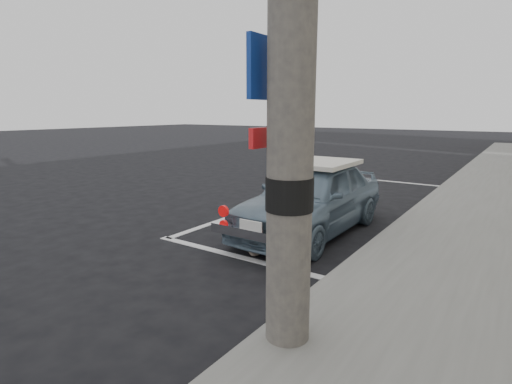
% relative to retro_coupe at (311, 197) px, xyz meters
% --- Properties ---
extents(ground, '(80.00, 80.00, 0.00)m').
position_rel_retro_coupe_xyz_m(ground, '(-0.72, -1.05, -0.57)').
color(ground, black).
rests_on(ground, ground).
extents(sidewalk, '(2.80, 40.00, 0.15)m').
position_rel_retro_coupe_xyz_m(sidewalk, '(2.48, 0.95, -0.50)').
color(sidewalk, slate).
rests_on(sidewalk, ground).
extents(pline_rear, '(3.00, 0.12, 0.01)m').
position_rel_retro_coupe_xyz_m(pline_rear, '(-0.22, -1.55, -0.57)').
color(pline_rear, silver).
rests_on(pline_rear, ground).
extents(pline_front, '(3.00, 0.12, 0.01)m').
position_rel_retro_coupe_xyz_m(pline_front, '(-0.22, 5.45, -0.57)').
color(pline_front, silver).
rests_on(pline_front, ground).
extents(pline_side, '(0.12, 7.00, 0.01)m').
position_rel_retro_coupe_xyz_m(pline_side, '(-1.62, 1.95, -0.57)').
color(pline_side, silver).
rests_on(pline_side, ground).
extents(retro_coupe, '(1.35, 3.34, 1.13)m').
position_rel_retro_coupe_xyz_m(retro_coupe, '(0.00, 0.00, 0.00)').
color(retro_coupe, slate).
rests_on(retro_coupe, ground).
extents(cat, '(0.28, 0.41, 0.23)m').
position_rel_retro_coupe_xyz_m(cat, '(-0.12, -1.39, -0.47)').
color(cat, '#6E5F54').
rests_on(cat, ground).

